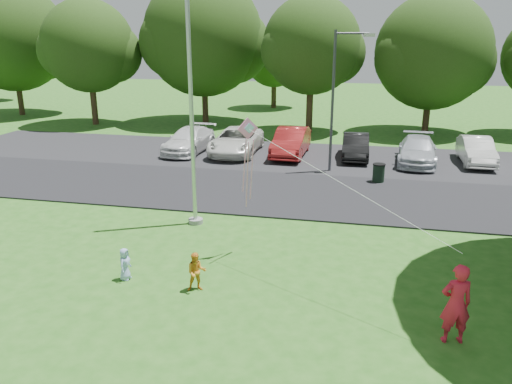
% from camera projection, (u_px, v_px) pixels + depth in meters
% --- Properties ---
extents(ground, '(120.00, 120.00, 0.00)m').
position_uv_depth(ground, '(267.00, 307.00, 11.96)').
color(ground, '#245A17').
rests_on(ground, ground).
extents(park_road, '(60.00, 6.00, 0.06)m').
position_uv_depth(park_road, '(309.00, 194.00, 20.34)').
color(park_road, black).
rests_on(park_road, ground).
extents(parking_strip, '(42.00, 7.00, 0.06)m').
position_uv_depth(parking_strip, '(323.00, 158.00, 26.40)').
color(parking_strip, black).
rests_on(parking_strip, ground).
extents(flagpole, '(0.50, 0.50, 10.00)m').
position_uv_depth(flagpole, '(191.00, 102.00, 16.08)').
color(flagpole, '#B7BABF').
rests_on(flagpole, ground).
extents(street_lamp, '(1.78, 0.68, 6.48)m').
position_uv_depth(street_lamp, '(339.00, 89.00, 22.71)').
color(street_lamp, '#3F3F44').
rests_on(street_lamp, ground).
extents(trash_can, '(0.55, 0.55, 0.87)m').
position_uv_depth(trash_can, '(379.00, 173.00, 21.92)').
color(trash_can, black).
rests_on(trash_can, ground).
extents(tree_row, '(64.35, 11.94, 10.88)m').
position_uv_depth(tree_row, '(362.00, 44.00, 32.51)').
color(tree_row, '#332316').
rests_on(tree_row, ground).
extents(horizon_trees, '(77.46, 7.20, 7.02)m').
position_uv_depth(horizon_trees, '(393.00, 60.00, 41.43)').
color(horizon_trees, '#332316').
rests_on(horizon_trees, ground).
extents(parked_cars, '(16.71, 5.05, 1.48)m').
position_uv_depth(parked_cars, '(306.00, 144.00, 26.34)').
color(parked_cars, silver).
rests_on(parked_cars, ground).
extents(woman, '(0.73, 0.56, 1.80)m').
position_uv_depth(woman, '(456.00, 304.00, 10.38)').
color(woman, red).
rests_on(woman, ground).
extents(child_yellow, '(0.61, 0.54, 1.03)m').
position_uv_depth(child_yellow, '(196.00, 272.00, 12.62)').
color(child_yellow, orange).
rests_on(child_yellow, ground).
extents(child_blue, '(0.30, 0.44, 0.89)m').
position_uv_depth(child_blue, '(125.00, 264.00, 13.22)').
color(child_blue, '#91ADDE').
rests_on(child_blue, ground).
extents(kite, '(5.50, 3.69, 2.67)m').
position_uv_depth(kite, '(251.00, 146.00, 13.79)').
color(kite, pink).
rests_on(kite, ground).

